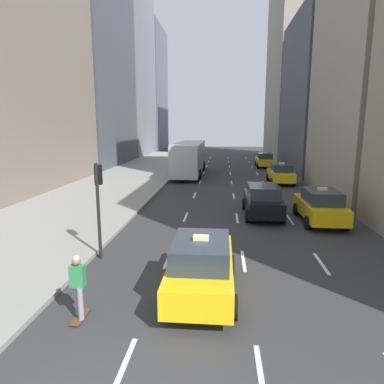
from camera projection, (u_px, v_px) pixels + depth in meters
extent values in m
cube|color=gray|center=(129.00, 178.00, 32.05)|extent=(8.00, 66.00, 0.15)
cube|color=white|center=(123.00, 368.00, 7.02)|extent=(0.12, 2.00, 0.01)
cube|color=white|center=(169.00, 258.00, 12.88)|extent=(0.12, 2.00, 0.01)
cube|color=white|center=(186.00, 217.00, 18.75)|extent=(0.12, 2.00, 0.01)
cube|color=white|center=(195.00, 195.00, 24.62)|extent=(0.12, 2.00, 0.01)
cube|color=white|center=(200.00, 182.00, 30.49)|extent=(0.12, 2.00, 0.01)
cube|color=white|center=(204.00, 173.00, 36.35)|extent=(0.12, 2.00, 0.01)
cube|color=white|center=(207.00, 166.00, 42.22)|extent=(0.12, 2.00, 0.01)
cube|color=white|center=(209.00, 161.00, 48.09)|extent=(0.12, 2.00, 0.01)
cube|color=white|center=(210.00, 158.00, 53.96)|extent=(0.12, 2.00, 0.01)
cube|color=white|center=(261.00, 377.00, 6.77)|extent=(0.12, 2.00, 0.01)
cube|color=white|center=(243.00, 261.00, 12.64)|extent=(0.12, 2.00, 0.01)
cube|color=white|center=(237.00, 218.00, 18.50)|extent=(0.12, 2.00, 0.01)
cube|color=white|center=(234.00, 196.00, 24.37)|extent=(0.12, 2.00, 0.01)
cube|color=white|center=(232.00, 182.00, 30.24)|extent=(0.12, 2.00, 0.01)
cube|color=white|center=(230.00, 173.00, 36.11)|extent=(0.12, 2.00, 0.01)
cube|color=white|center=(229.00, 167.00, 41.97)|extent=(0.12, 2.00, 0.01)
cube|color=white|center=(229.00, 162.00, 47.84)|extent=(0.12, 2.00, 0.01)
cube|color=white|center=(228.00, 158.00, 53.71)|extent=(0.12, 2.00, 0.01)
cube|color=white|center=(321.00, 263.00, 12.39)|extent=(0.12, 2.00, 0.01)
cube|color=white|center=(290.00, 219.00, 18.26)|extent=(0.12, 2.00, 0.01)
cube|color=white|center=(274.00, 197.00, 24.13)|extent=(0.12, 2.00, 0.01)
cube|color=white|center=(264.00, 183.00, 29.99)|extent=(0.12, 2.00, 0.01)
cube|color=white|center=(257.00, 174.00, 35.86)|extent=(0.12, 2.00, 0.01)
cube|color=white|center=(252.00, 167.00, 41.73)|extent=(0.12, 2.00, 0.01)
cube|color=white|center=(249.00, 162.00, 47.60)|extent=(0.12, 2.00, 0.01)
cube|color=white|center=(246.00, 158.00, 53.46)|extent=(0.12, 2.00, 0.01)
cube|color=gray|center=(10.00, 73.00, 25.27)|extent=(6.00, 17.89, 17.47)
cube|color=#4C515B|center=(92.00, 17.00, 40.74)|extent=(6.00, 15.83, 35.27)
cube|color=gray|center=(129.00, 74.00, 56.97)|extent=(6.00, 14.61, 26.88)
cube|color=slate|center=(149.00, 90.00, 71.85)|extent=(6.00, 13.67, 24.80)
cube|color=#4C515B|center=(320.00, 95.00, 36.30)|extent=(6.00, 13.91, 16.24)
cube|color=gray|center=(295.00, 38.00, 50.05)|extent=(6.00, 16.45, 35.20)
cube|color=yellow|center=(281.00, 175.00, 29.65)|extent=(1.80, 4.40, 0.76)
cube|color=#28333D|center=(281.00, 168.00, 29.26)|extent=(1.58, 2.29, 0.64)
cube|color=#F2E599|center=(282.00, 163.00, 29.19)|extent=(0.44, 0.20, 0.14)
cylinder|color=black|center=(268.00, 177.00, 31.14)|extent=(0.22, 0.66, 0.66)
cylinder|color=black|center=(288.00, 177.00, 30.98)|extent=(0.22, 0.66, 0.66)
cylinder|color=black|center=(272.00, 182.00, 28.47)|extent=(0.22, 0.66, 0.66)
cylinder|color=black|center=(294.00, 182.00, 28.31)|extent=(0.22, 0.66, 0.66)
cube|color=yellow|center=(264.00, 161.00, 41.22)|extent=(1.80, 4.40, 0.76)
cube|color=#28333D|center=(265.00, 156.00, 40.83)|extent=(1.58, 2.29, 0.64)
cube|color=#F2E599|center=(265.00, 153.00, 40.76)|extent=(0.44, 0.20, 0.14)
cylinder|color=black|center=(256.00, 163.00, 42.71)|extent=(0.22, 0.66, 0.66)
cylinder|color=black|center=(270.00, 163.00, 42.55)|extent=(0.22, 0.66, 0.66)
cylinder|color=black|center=(258.00, 166.00, 40.04)|extent=(0.22, 0.66, 0.66)
cylinder|color=black|center=(274.00, 166.00, 39.88)|extent=(0.22, 0.66, 0.66)
cube|color=yellow|center=(201.00, 270.00, 10.11)|extent=(1.80, 4.40, 0.76)
cube|color=#28333D|center=(201.00, 251.00, 9.72)|extent=(1.58, 2.29, 0.64)
cube|color=#F2E599|center=(201.00, 238.00, 9.65)|extent=(0.44, 0.20, 0.14)
cylinder|color=black|center=(177.00, 263.00, 11.60)|extent=(0.22, 0.66, 0.66)
cylinder|color=black|center=(231.00, 265.00, 11.44)|extent=(0.22, 0.66, 0.66)
cylinder|color=black|center=(164.00, 304.00, 8.93)|extent=(0.22, 0.66, 0.66)
cylinder|color=black|center=(233.00, 307.00, 8.77)|extent=(0.22, 0.66, 0.66)
cube|color=yellow|center=(320.00, 209.00, 17.63)|extent=(1.80, 4.40, 0.76)
cube|color=#28333D|center=(322.00, 196.00, 17.24)|extent=(1.58, 2.29, 0.64)
cube|color=#F2E599|center=(323.00, 189.00, 17.16)|extent=(0.44, 0.20, 0.14)
cylinder|color=black|center=(296.00, 209.00, 19.11)|extent=(0.22, 0.66, 0.66)
cylinder|color=black|center=(329.00, 210.00, 18.96)|extent=(0.22, 0.66, 0.66)
cylinder|color=black|center=(308.00, 223.00, 16.45)|extent=(0.22, 0.66, 0.66)
cylinder|color=black|center=(346.00, 224.00, 16.29)|extent=(0.22, 0.66, 0.66)
cube|color=black|center=(262.00, 203.00, 18.88)|extent=(1.80, 4.55, 0.79)
cube|color=#28333D|center=(263.00, 191.00, 18.48)|extent=(1.58, 2.37, 0.64)
cylinder|color=black|center=(244.00, 204.00, 20.41)|extent=(0.22, 0.66, 0.66)
cylinder|color=black|center=(275.00, 204.00, 20.25)|extent=(0.22, 0.66, 0.66)
cylinder|color=black|center=(248.00, 216.00, 17.65)|extent=(0.22, 0.66, 0.66)
cylinder|color=black|center=(283.00, 217.00, 17.49)|extent=(0.22, 0.66, 0.66)
cube|color=#B7BCC1|center=(189.00, 157.00, 34.71)|extent=(2.50, 11.60, 2.90)
cube|color=#28333D|center=(194.00, 150.00, 40.27)|extent=(2.30, 0.12, 1.40)
cube|color=#28333D|center=(178.00, 154.00, 34.75)|extent=(0.08, 9.86, 1.10)
cube|color=yellow|center=(194.00, 142.00, 40.10)|extent=(1.50, 0.10, 0.36)
cylinder|color=black|center=(182.00, 166.00, 38.59)|extent=(0.30, 1.00, 1.00)
cylinder|color=black|center=(204.00, 166.00, 38.37)|extent=(0.30, 1.00, 1.00)
cylinder|color=black|center=(173.00, 174.00, 31.95)|extent=(0.30, 1.00, 1.00)
cylinder|color=black|center=(200.00, 174.00, 31.73)|extent=(0.30, 1.00, 1.00)
cube|color=brown|center=(80.00, 317.00, 8.82)|extent=(0.24, 0.80, 0.03)
cylinder|color=black|center=(85.00, 312.00, 9.10)|extent=(0.18, 0.05, 0.05)
cylinder|color=black|center=(76.00, 324.00, 8.56)|extent=(0.18, 0.05, 0.05)
cylinder|color=gray|center=(78.00, 299.00, 8.87)|extent=(0.14, 0.14, 0.84)
cylinder|color=gray|center=(81.00, 304.00, 8.62)|extent=(0.14, 0.14, 0.84)
cube|color=#338C4C|center=(77.00, 276.00, 8.61)|extent=(0.36, 0.22, 0.56)
sphere|color=#9E7051|center=(76.00, 261.00, 8.53)|extent=(0.22, 0.22, 0.22)
sphere|color=#B2AD9E|center=(76.00, 259.00, 8.52)|extent=(0.20, 0.20, 0.20)
cylinder|color=black|center=(98.00, 212.00, 12.56)|extent=(0.12, 0.12, 3.60)
cube|color=black|center=(98.00, 175.00, 12.48)|extent=(0.24, 0.20, 0.72)
sphere|color=red|center=(99.00, 168.00, 12.55)|extent=(0.14, 0.14, 0.14)
sphere|color=#4C3F14|center=(99.00, 174.00, 12.59)|extent=(0.14, 0.14, 0.14)
sphere|color=#198C2D|center=(100.00, 181.00, 12.63)|extent=(0.14, 0.14, 0.14)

